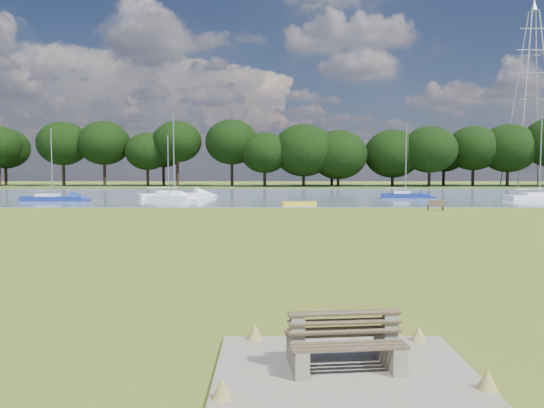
{
  "coord_description": "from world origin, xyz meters",
  "views": [
    {
      "loc": [
        -1.23,
        -22.51,
        3.37
      ],
      "look_at": [
        -1.11,
        -2.0,
        1.97
      ],
      "focal_mm": 35.0,
      "sensor_mm": 36.0,
      "label": 1
    }
  ],
  "objects_px": {
    "kayak": "(299,203)",
    "sailboat_1": "(405,194)",
    "pylon": "(532,71)",
    "sailboat_4": "(539,195)",
    "sailboat_2": "(168,196)",
    "sailboat_5": "(52,197)",
    "riverbank_bench": "(436,205)",
    "sailboat_0": "(173,194)",
    "bench_pair": "(344,342)"
  },
  "relations": [
    {
      "from": "sailboat_1",
      "to": "sailboat_5",
      "type": "xyz_separation_m",
      "value": [
        -36.68,
        -5.21,
        -0.05
      ]
    },
    {
      "from": "kayak",
      "to": "sailboat_4",
      "type": "xyz_separation_m",
      "value": [
        25.45,
        7.82,
        0.3
      ]
    },
    {
      "from": "sailboat_2",
      "to": "riverbank_bench",
      "type": "bearing_deg",
      "value": -6.19
    },
    {
      "from": "pylon",
      "to": "sailboat_5",
      "type": "bearing_deg",
      "value": -149.51
    },
    {
      "from": "riverbank_bench",
      "to": "sailboat_2",
      "type": "bearing_deg",
      "value": 154.6
    },
    {
      "from": "sailboat_2",
      "to": "sailboat_5",
      "type": "relative_size",
      "value": 0.93
    },
    {
      "from": "sailboat_5",
      "to": "sailboat_1",
      "type": "bearing_deg",
      "value": 10.87
    },
    {
      "from": "kayak",
      "to": "sailboat_5",
      "type": "distance_m",
      "value": 25.06
    },
    {
      "from": "riverbank_bench",
      "to": "sailboat_4",
      "type": "distance_m",
      "value": 20.07
    },
    {
      "from": "pylon",
      "to": "kayak",
      "type": "bearing_deg",
      "value": -133.32
    },
    {
      "from": "sailboat_5",
      "to": "sailboat_0",
      "type": "bearing_deg",
      "value": 25.19
    },
    {
      "from": "kayak",
      "to": "pylon",
      "type": "distance_m",
      "value": 65.45
    },
    {
      "from": "kayak",
      "to": "bench_pair",
      "type": "bearing_deg",
      "value": -107.93
    },
    {
      "from": "riverbank_bench",
      "to": "kayak",
      "type": "bearing_deg",
      "value": 156.48
    },
    {
      "from": "riverbank_bench",
      "to": "sailboat_0",
      "type": "height_order",
      "value": "sailboat_0"
    },
    {
      "from": "bench_pair",
      "to": "riverbank_bench",
      "type": "height_order",
      "value": "bench_pair"
    },
    {
      "from": "riverbank_bench",
      "to": "pylon",
      "type": "xyz_separation_m",
      "value": [
        32.31,
        50.96,
        19.57
      ]
    },
    {
      "from": "sailboat_4",
      "to": "sailboat_2",
      "type": "bearing_deg",
      "value": 171.45
    },
    {
      "from": "pylon",
      "to": "sailboat_2",
      "type": "height_order",
      "value": "pylon"
    },
    {
      "from": "kayak",
      "to": "sailboat_2",
      "type": "height_order",
      "value": "sailboat_2"
    },
    {
      "from": "pylon",
      "to": "sailboat_4",
      "type": "height_order",
      "value": "pylon"
    },
    {
      "from": "sailboat_1",
      "to": "bench_pair",
      "type": "bearing_deg",
      "value": -97.47
    },
    {
      "from": "sailboat_4",
      "to": "sailboat_5",
      "type": "height_order",
      "value": "sailboat_4"
    },
    {
      "from": "pylon",
      "to": "sailboat_1",
      "type": "distance_m",
      "value": 49.88
    },
    {
      "from": "bench_pair",
      "to": "sailboat_1",
      "type": "distance_m",
      "value": 51.52
    },
    {
      "from": "sailboat_5",
      "to": "pylon",
      "type": "bearing_deg",
      "value": 33.28
    },
    {
      "from": "sailboat_2",
      "to": "bench_pair",
      "type": "bearing_deg",
      "value": -52.23
    },
    {
      "from": "kayak",
      "to": "sailboat_4",
      "type": "height_order",
      "value": "sailboat_4"
    },
    {
      "from": "sailboat_4",
      "to": "sailboat_5",
      "type": "xyz_separation_m",
      "value": [
        -49.82,
        -1.98,
        -0.03
      ]
    },
    {
      "from": "bench_pair",
      "to": "kayak",
      "type": "relative_size",
      "value": 0.62
    },
    {
      "from": "bench_pair",
      "to": "sailboat_2",
      "type": "height_order",
      "value": "sailboat_2"
    },
    {
      "from": "kayak",
      "to": "sailboat_0",
      "type": "relative_size",
      "value": 0.34
    },
    {
      "from": "sailboat_4",
      "to": "sailboat_5",
      "type": "relative_size",
      "value": 1.21
    },
    {
      "from": "riverbank_bench",
      "to": "pylon",
      "type": "height_order",
      "value": "pylon"
    },
    {
      "from": "riverbank_bench",
      "to": "kayak",
      "type": "relative_size",
      "value": 0.43
    },
    {
      "from": "bench_pair",
      "to": "riverbank_bench",
      "type": "relative_size",
      "value": 1.45
    },
    {
      "from": "riverbank_bench",
      "to": "sailboat_2",
      "type": "distance_m",
      "value": 27.3
    },
    {
      "from": "sailboat_0",
      "to": "sailboat_2",
      "type": "height_order",
      "value": "sailboat_0"
    },
    {
      "from": "kayak",
      "to": "sailboat_1",
      "type": "xyz_separation_m",
      "value": [
        12.31,
        11.05,
        0.31
      ]
    },
    {
      "from": "kayak",
      "to": "sailboat_1",
      "type": "relative_size",
      "value": 0.38
    },
    {
      "from": "kayak",
      "to": "sailboat_2",
      "type": "relative_size",
      "value": 0.47
    },
    {
      "from": "pylon",
      "to": "sailboat_5",
      "type": "distance_m",
      "value": 80.37
    },
    {
      "from": "sailboat_2",
      "to": "sailboat_0",
      "type": "bearing_deg",
      "value": 110.95
    },
    {
      "from": "sailboat_0",
      "to": "sailboat_4",
      "type": "xyz_separation_m",
      "value": [
        38.52,
        -2.68,
        -0.03
      ]
    },
    {
      "from": "kayak",
      "to": "sailboat_1",
      "type": "height_order",
      "value": "sailboat_1"
    },
    {
      "from": "bench_pair",
      "to": "pylon",
      "type": "distance_m",
      "value": 96.92
    },
    {
      "from": "sailboat_4",
      "to": "pylon",
      "type": "bearing_deg",
      "value": 56.93
    },
    {
      "from": "sailboat_4",
      "to": "kayak",
      "type": "bearing_deg",
      "value": -171.19
    },
    {
      "from": "bench_pair",
      "to": "sailboat_2",
      "type": "xyz_separation_m",
      "value": [
        -11.75,
        46.61,
        -0.05
      ]
    },
    {
      "from": "sailboat_4",
      "to": "riverbank_bench",
      "type": "bearing_deg",
      "value": -146.43
    }
  ]
}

